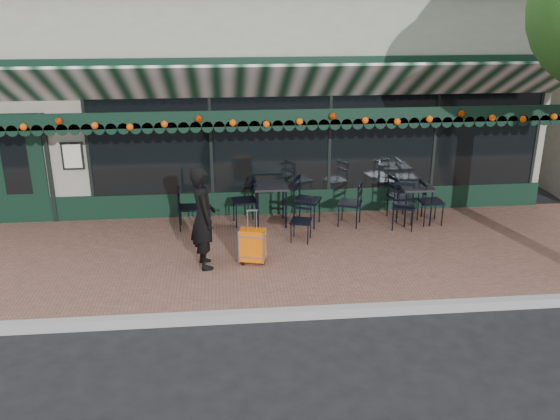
{
  "coord_description": "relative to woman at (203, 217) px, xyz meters",
  "views": [
    {
      "loc": [
        -0.75,
        -7.64,
        4.45
      ],
      "look_at": [
        0.15,
        1.6,
        1.09
      ],
      "focal_mm": 38.0,
      "sensor_mm": 36.0,
      "label": 1
    }
  ],
  "objects": [
    {
      "name": "ground",
      "position": [
        1.12,
        -1.54,
        -1.02
      ],
      "size": [
        80.0,
        80.0,
        0.0
      ],
      "primitive_type": "plane",
      "color": "black",
      "rests_on": "ground"
    },
    {
      "name": "suitcase",
      "position": [
        0.81,
        0.03,
        -0.55
      ],
      "size": [
        0.46,
        0.33,
        0.96
      ],
      "rotation": [
        0.0,
        0.0,
        -0.26
      ],
      "color": "#ED6207",
      "rests_on": "sidewalk"
    },
    {
      "name": "chair_b_right",
      "position": [
        1.98,
        1.74,
        -0.37
      ],
      "size": [
        0.66,
        0.66,
        1.0
      ],
      "primitive_type": null,
      "rotation": [
        0.0,
        0.0,
        1.16
      ],
      "color": "black",
      "rests_on": "sidewalk"
    },
    {
      "name": "chair_b_left",
      "position": [
        0.75,
        1.9,
        -0.4
      ],
      "size": [
        0.53,
        0.53,
        0.95
      ],
      "primitive_type": null,
      "rotation": [
        0.0,
        0.0,
        -1.46
      ],
      "color": "black",
      "rests_on": "sidewalk"
    },
    {
      "name": "chair_a_front",
      "position": [
        3.81,
        1.37,
        -0.42
      ],
      "size": [
        0.56,
        0.56,
        0.9
      ],
      "primitive_type": null,
      "rotation": [
        0.0,
        0.0,
        -0.28
      ],
      "color": "black",
      "rests_on": "sidewalk"
    },
    {
      "name": "chair_a_extra",
      "position": [
        4.44,
        1.57,
        -0.42
      ],
      "size": [
        0.46,
        0.46,
        0.9
      ],
      "primitive_type": null,
      "rotation": [
        0.0,
        0.0,
        1.61
      ],
      "color": "black",
      "rests_on": "sidewalk"
    },
    {
      "name": "sidewalk",
      "position": [
        1.12,
        0.46,
        -0.95
      ],
      "size": [
        18.0,
        4.0,
        0.15
      ],
      "primitive_type": "cube",
      "color": "brown",
      "rests_on": "ground"
    },
    {
      "name": "chair_a_right",
      "position": [
        3.93,
        1.91,
        -0.41
      ],
      "size": [
        0.56,
        0.56,
        0.92
      ],
      "primitive_type": null,
      "rotation": [
        0.0,
        0.0,
        1.82
      ],
      "color": "black",
      "rests_on": "sidewalk"
    },
    {
      "name": "cafe_table_a",
      "position": [
        4.13,
        1.67,
        -0.18
      ],
      "size": [
        0.62,
        0.62,
        0.77
      ],
      "color": "black",
      "rests_on": "sidewalk"
    },
    {
      "name": "chair_b_front",
      "position": [
        1.75,
        0.92,
        -0.49
      ],
      "size": [
        0.48,
        0.48,
        0.77
      ],
      "primitive_type": null,
      "rotation": [
        0.0,
        0.0,
        -0.3
      ],
      "color": "black",
      "rests_on": "sidewalk"
    },
    {
      "name": "restaurant_building",
      "position": [
        1.12,
        6.3,
        1.25
      ],
      "size": [
        12.0,
        9.6,
        4.5
      ],
      "color": "gray",
      "rests_on": "ground"
    },
    {
      "name": "chair_a_left",
      "position": [
        2.81,
        1.64,
        -0.43
      ],
      "size": [
        0.58,
        0.58,
        0.88
      ],
      "primitive_type": null,
      "rotation": [
        0.0,
        0.0,
        -1.97
      ],
      "color": "black",
      "rests_on": "sidewalk"
    },
    {
      "name": "cafe_table_b",
      "position": [
        1.27,
        1.86,
        -0.14
      ],
      "size": [
        0.66,
        0.66,
        0.81
      ],
      "color": "black",
      "rests_on": "sidewalk"
    },
    {
      "name": "curb",
      "position": [
        1.12,
        -1.62,
        -0.95
      ],
      "size": [
        18.0,
        0.16,
        0.15
      ],
      "primitive_type": "cube",
      "color": "#9E9E99",
      "rests_on": "ground"
    },
    {
      "name": "woman",
      "position": [
        0.0,
        0.0,
        0.0
      ],
      "size": [
        0.55,
        0.71,
        1.74
      ],
      "primitive_type": "imported",
      "rotation": [
        0.0,
        0.0,
        1.8
      ],
      "color": "black",
      "rests_on": "sidewalk"
    },
    {
      "name": "chair_solo",
      "position": [
        -0.35,
        1.78,
        -0.46
      ],
      "size": [
        0.42,
        0.42,
        0.83
      ],
      "primitive_type": null,
      "rotation": [
        0.0,
        0.0,
        1.58
      ],
      "color": "black",
      "rests_on": "sidewalk"
    }
  ]
}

